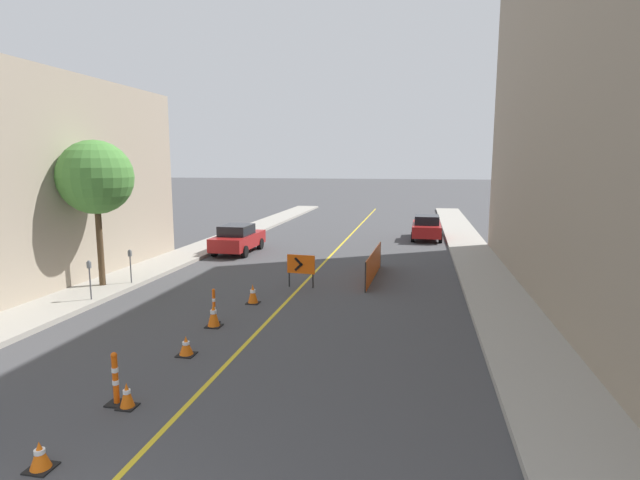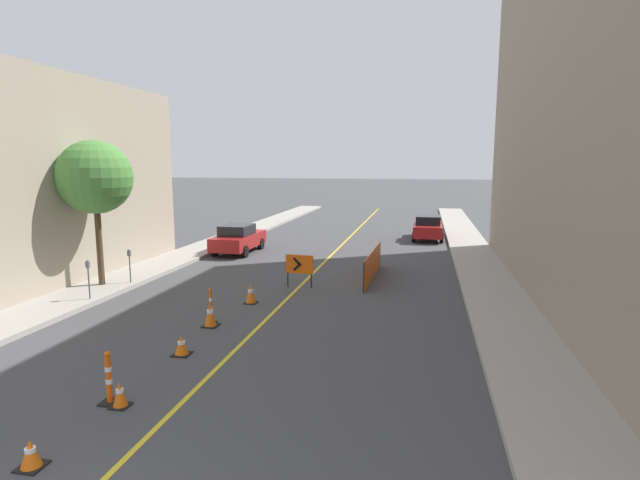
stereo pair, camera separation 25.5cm
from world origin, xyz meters
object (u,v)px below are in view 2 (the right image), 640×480
at_px(traffic_cone_nearest, 31,454).
at_px(arrow_barricade_primary, 299,265).
at_px(street_tree_left_near, 95,178).
at_px(delineator_post_front, 109,381).
at_px(traffic_cone_second, 120,394).
at_px(traffic_cone_fourth, 210,315).
at_px(delineator_post_rear, 211,308).
at_px(traffic_cone_fifth, 251,294).
at_px(parking_meter_far_curb, 129,259).
at_px(parked_car_curb_near, 238,239).
at_px(traffic_cone_third, 181,345).
at_px(parked_car_curb_mid, 428,227).
at_px(parking_meter_near_curb, 88,272).

xyz_separation_m(traffic_cone_nearest, arrow_barricade_primary, (1.40, 12.63, 0.67)).
bearing_deg(traffic_cone_nearest, street_tree_left_near, 120.23).
xyz_separation_m(delineator_post_front, arrow_barricade_primary, (1.49, 10.37, 0.42)).
distance_m(traffic_cone_second, traffic_cone_fourth, 5.18).
distance_m(traffic_cone_fourth, delineator_post_rear, 0.33).
relative_size(traffic_cone_second, delineator_post_rear, 0.48).
bearing_deg(traffic_cone_fifth, traffic_cone_second, -90.24).
bearing_deg(delineator_post_front, parking_meter_far_curb, 120.17).
bearing_deg(traffic_cone_second, parked_car_curb_near, 103.20).
xyz_separation_m(parking_meter_far_curb, street_tree_left_near, (-0.92, -0.56, 3.28)).
bearing_deg(delineator_post_rear, traffic_cone_third, -82.97).
distance_m(traffic_cone_third, street_tree_left_near, 9.57).
bearing_deg(delineator_post_front, street_tree_left_near, 126.01).
height_order(delineator_post_rear, parked_car_curb_mid, parked_car_curb_mid).
xyz_separation_m(traffic_cone_fourth, delineator_post_rear, (-0.10, 0.29, 0.11)).
height_order(traffic_cone_fifth, street_tree_left_near, street_tree_left_near).
bearing_deg(parking_meter_far_curb, parking_meter_near_curb, -90.00).
relative_size(traffic_cone_nearest, traffic_cone_fourth, 0.66).
relative_size(traffic_cone_fourth, street_tree_left_near, 0.13).
bearing_deg(parking_meter_far_curb, parked_car_curb_near, 79.50).
bearing_deg(delineator_post_rear, arrow_barricade_primary, 72.24).
xyz_separation_m(traffic_cone_fifth, parking_meter_far_curb, (-5.62, 1.32, 0.79)).
relative_size(traffic_cone_nearest, traffic_cone_second, 0.90).
bearing_deg(delineator_post_front, traffic_cone_fifth, 87.54).
relative_size(delineator_post_front, parked_car_curb_near, 0.26).
bearing_deg(parking_meter_near_curb, parked_car_curb_mid, 56.27).
bearing_deg(traffic_cone_nearest, parked_car_curb_near, 101.19).
height_order(traffic_cone_fourth, arrow_barricade_primary, arrow_barricade_primary).
distance_m(traffic_cone_second, parking_meter_near_curb, 8.72).
height_order(traffic_cone_nearest, arrow_barricade_primary, arrow_barricade_primary).
bearing_deg(delineator_post_rear, parking_meter_far_curb, 144.24).
xyz_separation_m(parked_car_curb_mid, parking_meter_far_curb, (-11.90, -15.27, 0.34)).
xyz_separation_m(delineator_post_front, delineator_post_rear, (-0.11, 5.37, -0.01)).
bearing_deg(arrow_barricade_primary, parking_meter_near_curb, -145.45).
relative_size(delineator_post_front, street_tree_left_near, 0.20).
relative_size(parked_car_curb_near, parking_meter_near_curb, 3.06).
distance_m(traffic_cone_fourth, parked_car_curb_near, 12.75).
bearing_deg(traffic_cone_third, parking_meter_far_curb, 130.99).
bearing_deg(delineator_post_front, delineator_post_rear, 91.22).
xyz_separation_m(traffic_cone_fifth, street_tree_left_near, (-6.54, 0.76, 4.07)).
xyz_separation_m(traffic_cone_fifth, parked_car_curb_near, (-4.10, 9.49, 0.46)).
distance_m(traffic_cone_second, arrow_barricade_primary, 10.54).
height_order(traffic_cone_third, parking_meter_near_curb, parking_meter_near_curb).
bearing_deg(delineator_post_front, traffic_cone_fourth, 90.16).
bearing_deg(parking_meter_near_curb, traffic_cone_fourth, -15.53).
height_order(traffic_cone_fifth, delineator_post_front, delineator_post_front).
bearing_deg(street_tree_left_near, traffic_cone_nearest, -59.77).
bearing_deg(traffic_cone_fourth, parking_meter_near_curb, 164.47).
distance_m(traffic_cone_fourth, delineator_post_front, 5.08).
xyz_separation_m(parked_car_curb_near, parking_meter_near_curb, (-1.51, -10.71, 0.37)).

